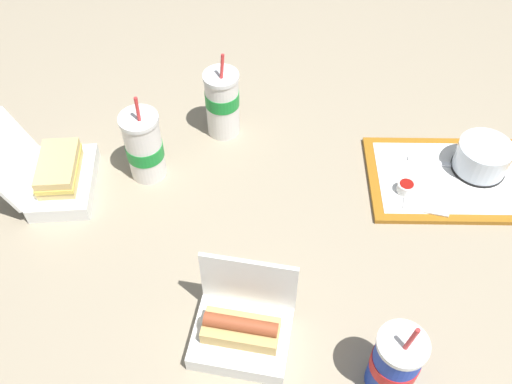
% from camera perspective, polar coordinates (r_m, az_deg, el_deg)
% --- Properties ---
extents(ground_plane, '(3.20, 3.20, 0.00)m').
position_cam_1_polar(ground_plane, '(1.29, 1.61, -1.92)').
color(ground_plane, gray).
extents(food_tray, '(0.41, 0.32, 0.01)m').
position_cam_1_polar(food_tray, '(1.41, 18.58, 1.26)').
color(food_tray, '#A56619').
rests_on(food_tray, ground_plane).
extents(cake_container, '(0.13, 0.13, 0.07)m').
position_cam_1_polar(cake_container, '(1.43, 21.67, 3.18)').
color(cake_container, black).
rests_on(cake_container, food_tray).
extents(ketchup_cup, '(0.04, 0.04, 0.02)m').
position_cam_1_polar(ketchup_cup, '(1.34, 14.76, 0.49)').
color(ketchup_cup, white).
rests_on(ketchup_cup, food_tray).
extents(napkin_stack, '(0.10, 0.10, 0.00)m').
position_cam_1_polar(napkin_stack, '(1.35, 16.71, -0.37)').
color(napkin_stack, white).
rests_on(napkin_stack, food_tray).
extents(plastic_fork, '(0.11, 0.02, 0.00)m').
position_cam_1_polar(plastic_fork, '(1.43, 17.12, 2.89)').
color(plastic_fork, white).
rests_on(plastic_fork, food_tray).
extents(clamshell_hotdog_left, '(0.18, 0.15, 0.18)m').
position_cam_1_polar(clamshell_hotdog_left, '(1.08, -1.60, -13.56)').
color(clamshell_hotdog_left, white).
rests_on(clamshell_hotdog_left, ground_plane).
extents(clamshell_sandwich_right, '(0.23, 0.24, 0.17)m').
position_cam_1_polar(clamshell_sandwich_right, '(1.37, -19.31, 1.59)').
color(clamshell_sandwich_right, white).
rests_on(clamshell_sandwich_right, ground_plane).
extents(soda_cup_center, '(0.09, 0.09, 0.24)m').
position_cam_1_polar(soda_cup_center, '(1.40, -3.38, 8.92)').
color(soda_cup_center, white).
rests_on(soda_cup_center, ground_plane).
extents(soda_cup_left, '(0.09, 0.09, 0.22)m').
position_cam_1_polar(soda_cup_left, '(1.04, 13.73, -16.25)').
color(soda_cup_left, '#1938B7').
rests_on(soda_cup_left, ground_plane).
extents(soda_cup_back, '(0.09, 0.09, 0.24)m').
position_cam_1_polar(soda_cup_back, '(1.32, -11.13, 4.49)').
color(soda_cup_back, white).
rests_on(soda_cup_back, ground_plane).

